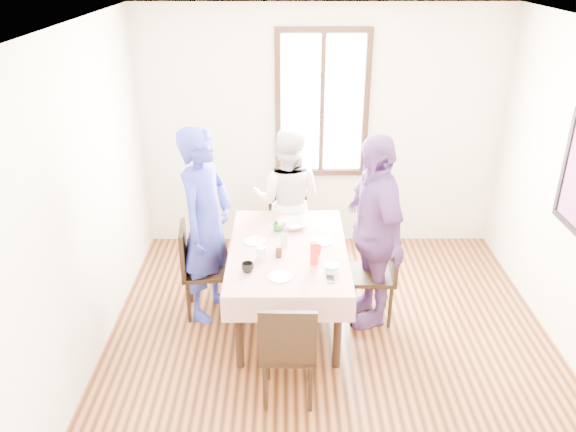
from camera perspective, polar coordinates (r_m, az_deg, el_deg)
The scene contains 29 objects.
ground at distance 5.05m, azimuth 4.40°, elevation -14.13°, with size 4.50×4.50×0.00m, color black.
back_wall at distance 6.42m, azimuth 3.33°, elevation 8.49°, with size 4.00×4.00×0.00m, color beige.
window_frame at distance 6.32m, azimuth 3.41°, elevation 11.04°, with size 1.02×0.06×1.62m, color black.
window_pane at distance 6.33m, azimuth 3.41°, elevation 11.06°, with size 0.90×0.02×1.50m, color white.
dining_table at distance 5.31m, azimuth -0.00°, elevation -6.87°, with size 0.93×1.47×0.75m, color black.
tablecloth at distance 5.11m, azimuth -0.00°, elevation -3.25°, with size 1.05×1.59×0.01m, color #5A0503.
chair_left at distance 5.44m, azimuth -8.19°, elevation -5.32°, with size 0.42×0.42×0.91m, color black.
chair_right at distance 5.36m, azimuth 8.31°, elevation -5.80°, with size 0.42×0.42×0.91m, color black.
chair_far at distance 6.15m, azimuth -0.03°, elevation -1.22°, with size 0.42×0.42×0.91m, color black.
chair_near at distance 4.43m, azimuth 0.03°, elevation -12.97°, with size 0.42×0.42×0.91m, color black.
person_left at distance 5.22m, azimuth -8.28°, elevation -0.96°, with size 0.67×0.44×1.83m, color navy.
person_far at distance 6.00m, azimuth -0.03°, elevation 1.49°, with size 0.76×0.59×1.56m, color white.
person_right at distance 5.14m, azimuth 8.39°, elevation -1.53°, with size 1.06×0.44×1.80m, color #5D3873.
mug_black at distance 4.74m, azimuth -4.05°, elevation -5.13°, with size 0.10×0.10×0.08m, color black.
mug_flag at distance 4.99m, azimuth 2.91°, elevation -3.43°, with size 0.09×0.09×0.08m, color red.
mug_green at distance 5.40m, azimuth -1.00°, elevation -1.09°, with size 0.10×0.10×0.08m, color #0C7226.
serving_bowl at distance 5.46m, azimuth 0.67°, elevation -0.92°, with size 0.23×0.23×0.06m, color white.
juice_carton at distance 4.83m, azimuth 2.61°, elevation -3.69°, with size 0.06×0.06×0.20m, color red.
butter_tub at distance 4.75m, azimuth 4.34°, elevation -5.28°, with size 0.11×0.11×0.05m, color white.
jam_jar at distance 4.95m, azimuth -0.93°, elevation -3.72°, with size 0.05×0.05×0.08m, color black.
drinking_glass at distance 4.91m, azimuth -2.70°, elevation -3.71°, with size 0.08×0.08×0.11m, color silver.
smartphone at distance 4.65m, azimuth 4.25°, elevation -6.32°, with size 0.06×0.12×0.01m, color black.
flower_vase at distance 5.11m, azimuth -0.39°, elevation -2.38°, with size 0.06×0.06×0.13m, color silver.
plate_left at distance 5.22m, azimuth -3.35°, elevation -2.53°, with size 0.20×0.20×0.01m, color white.
plate_right at distance 5.21m, azimuth 3.30°, elevation -2.57°, with size 0.20×0.20×0.01m, color white.
plate_far at distance 5.61m, azimuth -0.10°, elevation -0.38°, with size 0.20×0.20×0.01m, color white.
plate_near at distance 4.67m, azimuth -0.80°, elevation -6.05°, with size 0.20×0.20×0.01m, color white.
butter_lid at distance 4.73m, azimuth 4.35°, elevation -4.93°, with size 0.12×0.12×0.01m, color blue.
flower_bunch at distance 5.06m, azimuth -0.40°, elevation -1.25°, with size 0.09×0.09×0.10m, color yellow, non-canonical shape.
Camera 1 is at (-0.39, -3.89, 3.19)m, focal length 35.69 mm.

